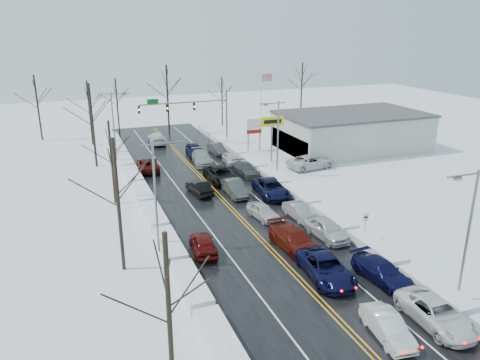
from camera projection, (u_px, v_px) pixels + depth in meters
name	position (u px, v px, depth m)	size (l,w,h in m)	color
ground	(240.00, 218.00, 43.93)	(160.00, 160.00, 0.00)	silver
road_surface	(233.00, 210.00, 45.70)	(14.00, 84.00, 0.01)	black
snow_bank_left	(155.00, 221.00, 43.15)	(1.63, 72.00, 0.79)	white
snow_bank_right	(302.00, 200.00, 48.27)	(1.63, 72.00, 0.79)	white
traffic_signal_mast	(194.00, 109.00, 68.16)	(13.28, 0.39, 8.00)	slate
tires_plus_sign	(272.00, 125.00, 60.06)	(3.20, 0.34, 6.00)	slate
used_vehicles_sign	(254.00, 128.00, 65.91)	(2.20, 0.22, 4.65)	slate
speed_limit_sign	(365.00, 221.00, 39.09)	(0.55, 0.09, 2.35)	slate
flagpole	(262.00, 100.00, 73.74)	(1.87, 1.20, 10.00)	silver
dealership_building	(351.00, 131.00, 67.12)	(20.40, 12.40, 5.30)	#B0B0AB
streetlight_se	(467.00, 227.00, 29.09)	(3.20, 0.25, 9.00)	slate
streetlight_ne	(276.00, 133.00, 53.90)	(3.20, 0.25, 9.00)	slate
streetlight_sw	(158.00, 188.00, 35.90)	(3.20, 0.25, 9.00)	slate
streetlight_nw	(115.00, 121.00, 60.72)	(3.20, 0.25, 9.00)	slate
tree_left_a	(168.00, 289.00, 20.51)	(3.60, 3.60, 9.00)	#2D231C
tree_left_b	(116.00, 180.00, 32.52)	(4.00, 4.00, 10.00)	#2D231C
tree_left_c	(110.00, 146.00, 45.60)	(3.40, 3.40, 8.50)	#2D231C
tree_left_d	(91.00, 109.00, 57.32)	(4.20, 4.20, 10.50)	#2D231C
tree_left_e	(88.00, 100.00, 68.31)	(3.80, 3.80, 9.50)	#2D231C
tree_far_a	(36.00, 95.00, 71.09)	(4.00, 4.00, 10.00)	#2D231C
tree_far_b	(116.00, 95.00, 76.25)	(3.60, 3.60, 9.00)	#2D231C
tree_far_c	(167.00, 85.00, 76.72)	(4.40, 4.40, 11.00)	#2D231C
tree_far_d	(222.00, 92.00, 81.98)	(3.40, 3.40, 8.50)	#2D231C
tree_far_e	(302.00, 80.00, 87.36)	(4.20, 4.20, 10.50)	#2D231C
queued_car_1	(386.00, 337.00, 27.22)	(1.50, 4.29, 1.42)	white
queued_car_2	(325.00, 278.00, 33.52)	(2.71, 5.88, 1.63)	black
queued_car_3	(294.00, 249.00, 37.82)	(2.37, 5.84, 1.69)	#54130B
queued_car_4	(263.00, 218.00, 43.78)	(1.63, 4.05, 1.38)	silver
queued_car_5	(235.00, 195.00, 49.70)	(1.71, 4.90, 1.61)	#3A3D3F
queued_car_6	(221.00, 182.00, 53.88)	(2.81, 6.10, 1.70)	black
queued_car_7	(202.00, 164.00, 60.79)	(2.29, 5.63, 1.63)	#979A9E
queued_car_8	(195.00, 156.00, 64.42)	(2.01, 5.00, 1.70)	black
queued_car_10	(435.00, 324.00, 28.39)	(2.55, 5.52, 1.53)	silver
queued_car_11	(381.00, 280.00, 33.19)	(2.07, 5.08, 1.47)	black
queued_car_12	(326.00, 238.00, 39.82)	(1.96, 4.88, 1.66)	silver
queued_car_13	(299.00, 218.00, 43.81)	(1.44, 4.13, 1.36)	gray
queued_car_14	(271.00, 196.00, 49.57)	(2.77, 6.00, 1.67)	black
queued_car_15	(246.00, 175.00, 56.26)	(2.02, 4.96, 1.44)	#3E4143
queued_car_16	(231.00, 164.00, 60.71)	(1.66, 4.12, 1.40)	silver
queued_car_17	(217.00, 154.00, 65.47)	(1.53, 4.38, 1.44)	#3E4043
oncoming_car_0	(199.00, 194.00, 49.96)	(1.57, 4.51, 1.48)	black
oncoming_car_1	(148.00, 171.00, 57.94)	(2.58, 5.60, 1.56)	#4A0D09
oncoming_car_2	(157.00, 143.00, 71.09)	(2.40, 5.90, 1.71)	white
oncoming_car_3	(204.00, 252.00, 37.26)	(1.81, 4.50, 1.53)	#510C0A
parked_car_0	(311.00, 168.00, 58.87)	(2.82, 6.12, 1.70)	silver
parked_car_1	(317.00, 158.00, 63.60)	(2.21, 5.45, 1.58)	black
parked_car_2	(285.00, 149.00, 68.05)	(1.69, 4.21, 1.43)	black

